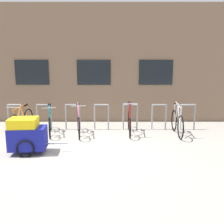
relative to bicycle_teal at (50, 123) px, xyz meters
name	(u,v)px	position (x,y,z in m)	size (l,w,h in m)	color
ground_plane	(87,147)	(1.34, -1.39, -0.37)	(42.00, 42.00, 0.00)	#9E998E
storefront_building	(99,65)	(1.34, 5.09, 1.90)	(28.00, 6.61, 4.53)	#7A604C
bike_rack	(102,115)	(1.67, 0.51, 0.17)	(6.53, 0.05, 0.91)	gray
bicycle_teal	(50,123)	(0.00, 0.00, 0.00)	(0.53, 1.68, 0.97)	black
bicycle_silver	(177,122)	(4.15, -0.10, 0.03)	(0.44, 1.73, 1.08)	black
bicycle_maroon	(130,122)	(2.61, 0.06, 0.01)	(0.44, 1.74, 1.10)	black
bicycle_pink	(79,123)	(0.95, -0.11, 0.02)	(0.45, 1.74, 1.05)	black
bicycle_orange	(22,122)	(-0.93, 0.00, 0.03)	(0.44, 1.81, 0.98)	black
bike_trailer	(27,135)	(-0.12, -1.86, 0.11)	(1.47, 0.74, 0.93)	navy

